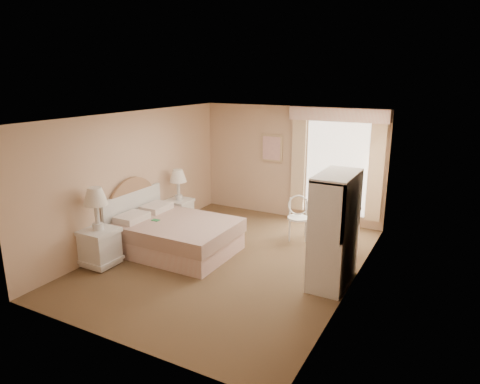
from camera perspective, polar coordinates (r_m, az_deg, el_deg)
The scene contains 9 objects.
room at distance 7.19m, azimuth -1.33°, elevation 0.08°, with size 4.21×5.51×2.51m.
window at distance 9.19m, azimuth 12.66°, elevation 3.66°, with size 2.05×0.22×2.51m.
framed_art at distance 9.70m, azimuth 4.24°, elevation 5.85°, with size 0.52×0.04×0.62m.
bed at distance 7.96m, azimuth -8.90°, elevation -5.52°, with size 2.08×1.57×1.39m.
nightstand_near at distance 7.59m, azimuth -18.28°, elevation -5.75°, with size 0.56×0.56×1.35m.
nightstand_far at distance 9.21m, azimuth -8.14°, elevation -1.75°, with size 0.50×0.50×1.22m.
round_table at distance 8.37m, azimuth 13.33°, elevation -3.41°, with size 0.72×0.72×0.77m.
cafe_chair at distance 8.51m, azimuth 7.74°, elevation -2.92°, with size 0.54×0.54×0.86m.
armoire at distance 6.72m, azimuth 12.45°, elevation -6.12°, with size 0.53×1.05×1.75m.
Camera 1 is at (3.41, -6.04, 3.15)m, focal length 32.00 mm.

